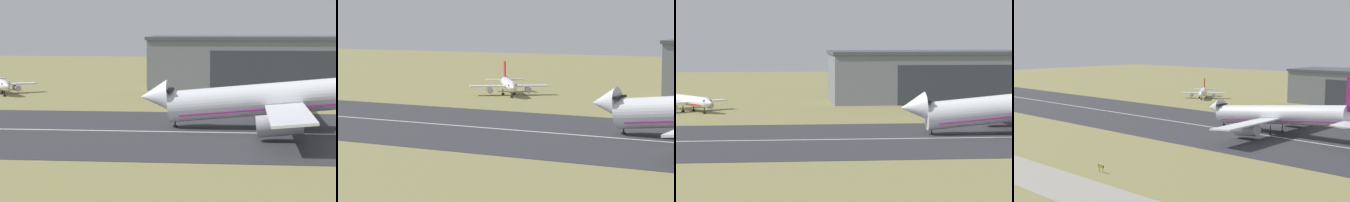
# 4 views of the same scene
# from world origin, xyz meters

# --- Properties ---
(ground_plane) EXTENTS (635.78, 635.78, 0.00)m
(ground_plane) POSITION_xyz_m (0.00, 49.10, 0.00)
(ground_plane) COLOR olive
(runway_strip) EXTENTS (395.78, 50.29, 0.06)m
(runway_strip) POSITION_xyz_m (0.00, 98.19, 0.03)
(runway_strip) COLOR #333338
(runway_strip) RESTS_ON ground_plane
(runway_centreline) EXTENTS (356.20, 0.70, 0.01)m
(runway_centreline) POSITION_xyz_m (0.00, 98.19, 0.07)
(runway_centreline) COLOR silver
(runway_centreline) RESTS_ON runway_strip
(airplane_landing) EXTENTS (53.67, 52.82, 17.74)m
(airplane_landing) POSITION_xyz_m (33.49, 102.70, 5.44)
(airplane_landing) COLOR silver
(airplane_landing) RESTS_ON ground_plane
(airplane_parked_west) EXTENTS (20.66, 22.78, 8.53)m
(airplane_parked_west) POSITION_xyz_m (-38.89, 156.14, 2.79)
(airplane_parked_west) COLOR white
(airplane_parked_west) RESTS_ON ground_plane
(runway_sign) EXTENTS (1.68, 0.13, 1.52)m
(runway_sign) POSITION_xyz_m (27.19, 42.91, 1.15)
(runway_sign) COLOR #4C4C51
(runway_sign) RESTS_ON ground_plane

